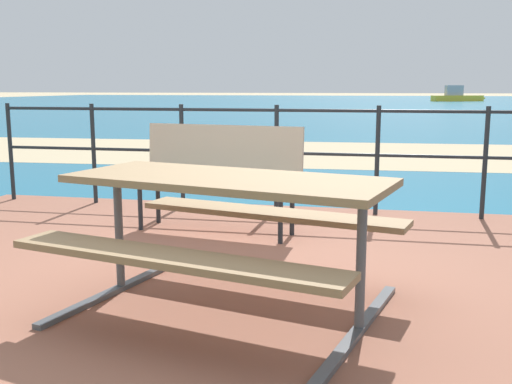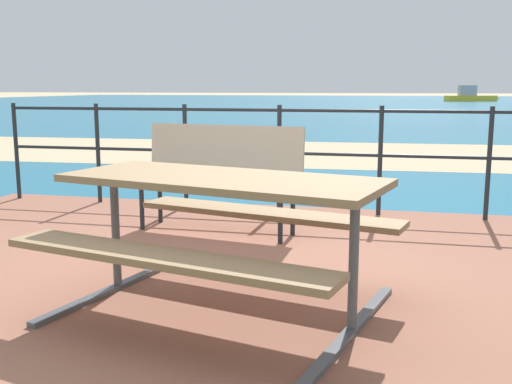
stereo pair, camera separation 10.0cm
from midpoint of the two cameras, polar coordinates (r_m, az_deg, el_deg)
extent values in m
plane|color=tan|center=(3.85, -4.94, -9.60)|extent=(240.00, 240.00, 0.00)
cube|color=#935B47|center=(3.84, -4.95, -9.17)|extent=(6.40, 5.20, 0.06)
cube|color=#196B8E|center=(43.51, 10.46, 8.13)|extent=(90.00, 90.00, 0.01)
cube|color=tan|center=(11.79, 6.55, 3.67)|extent=(54.15, 6.87, 0.01)
cube|color=#8C704C|center=(3.24, -3.59, 1.13)|extent=(1.85, 1.10, 0.04)
cube|color=#8C704C|center=(2.84, -9.06, -6.27)|extent=(1.75, 0.67, 0.04)
cube|color=#8C704C|center=(3.78, 0.59, -2.05)|extent=(1.75, 0.67, 0.04)
cylinder|color=#4C5156|center=(3.73, -13.64, -3.70)|extent=(0.06, 0.06, 0.73)
cube|color=#4C5156|center=(3.82, -13.42, -8.82)|extent=(0.39, 1.35, 0.03)
cylinder|color=#4C5156|center=(3.03, 9.01, -6.67)|extent=(0.06, 0.06, 0.73)
cube|color=#4C5156|center=(3.15, 8.83, -12.80)|extent=(0.39, 1.35, 0.03)
cube|color=#BCAD93|center=(5.07, -4.53, 1.10)|extent=(1.49, 0.63, 0.04)
cube|color=#BCAD93|center=(5.20, -3.70, 3.98)|extent=(1.43, 0.30, 0.44)
cylinder|color=#1E2328|center=(5.29, -11.48, -1.17)|extent=(0.04, 0.04, 0.45)
cylinder|color=#1E2328|center=(5.54, -9.81, -0.61)|extent=(0.04, 0.04, 0.45)
cylinder|color=#1E2328|center=(4.73, 1.73, -2.28)|extent=(0.04, 0.04, 0.45)
cylinder|color=#1E2328|center=(5.01, 2.88, -1.60)|extent=(0.04, 0.04, 0.45)
cylinder|color=#1E2328|center=(7.11, -22.66, 3.55)|extent=(0.04, 0.04, 1.05)
cylinder|color=#1E2328|center=(6.61, -15.58, 3.52)|extent=(0.04, 0.04, 1.05)
cylinder|color=#1E2328|center=(6.22, -7.49, 3.42)|extent=(0.04, 0.04, 1.05)
cylinder|color=#1E2328|center=(5.97, 1.47, 3.23)|extent=(0.04, 0.04, 1.05)
cylinder|color=#1E2328|center=(5.88, 10.96, 2.94)|extent=(0.04, 0.04, 1.05)
cylinder|color=#1E2328|center=(5.95, 20.48, 2.57)|extent=(0.04, 0.04, 1.05)
cylinder|color=#1E2328|center=(5.93, 1.49, 7.78)|extent=(5.90, 0.03, 0.03)
cylinder|color=#1E2328|center=(5.97, 1.48, 3.73)|extent=(5.90, 0.03, 0.03)
cube|color=yellow|center=(56.80, 18.53, 8.44)|extent=(4.65, 2.72, 0.51)
cube|color=#A5A8AD|center=(56.61, 18.26, 9.16)|extent=(1.66, 1.12, 0.89)
cone|color=yellow|center=(58.15, 20.75, 8.34)|extent=(0.64, 0.62, 0.46)
camera|label=1|loc=(0.05, -90.61, -0.11)|focal=42.10mm
camera|label=2|loc=(0.05, 89.39, 0.11)|focal=42.10mm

